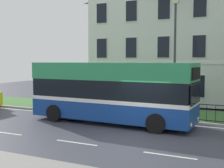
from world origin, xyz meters
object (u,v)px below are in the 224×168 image
georgian_townhouse (193,35)px  single_decker_bus (111,91)px  litter_bin (117,104)px  street_lamp_post (175,49)px

georgian_townhouse → single_decker_bus: (-2.37, -11.72, -3.89)m
georgian_townhouse → litter_bin: (-3.22, -9.12, -4.97)m
georgian_townhouse → litter_bin: 10.87m
single_decker_bus → street_lamp_post: size_ratio=1.31×
georgian_townhouse → litter_bin: georgian_townhouse is taller
street_lamp_post → litter_bin: bearing=-173.4°
georgian_townhouse → single_decker_bus: size_ratio=1.68×
street_lamp_post → single_decker_bus: bearing=-132.8°
georgian_townhouse → street_lamp_post: georgian_townhouse is taller
single_decker_bus → litter_bin: single_decker_bus is taller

